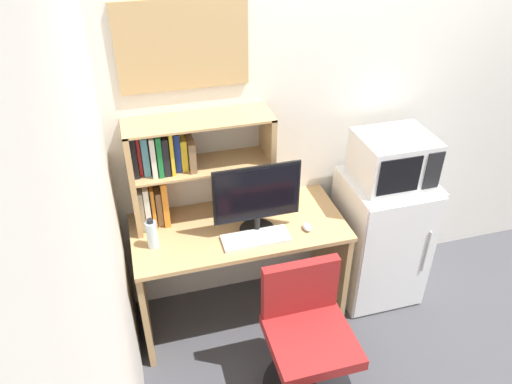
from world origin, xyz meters
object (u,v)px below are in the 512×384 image
object	(u,v)px
monitor	(257,198)
computer_mouse	(307,227)
hutch_bookshelf	(177,166)
mini_fridge	(380,237)
desk_chair	(307,343)
keyboard	(256,238)
water_bottle	(152,234)
microwave	(393,159)
wall_corkboard	(183,45)

from	to	relation	value
monitor	computer_mouse	xyz separation A→B (m)	(0.30, -0.07, -0.22)
computer_mouse	hutch_bookshelf	bearing A→B (deg)	155.29
hutch_bookshelf	monitor	distance (m)	0.50
mini_fridge	desk_chair	size ratio (longest dim) A/B	1.14
keyboard	water_bottle	distance (m)	0.60
mini_fridge	microwave	xyz separation A→B (m)	(0.00, 0.00, 0.62)
hutch_bookshelf	water_bottle	xyz separation A→B (m)	(-0.20, -0.24, -0.28)
hutch_bookshelf	keyboard	xyz separation A→B (m)	(0.38, -0.34, -0.36)
monitor	water_bottle	bearing A→B (deg)	178.03
mini_fridge	desk_chair	xyz separation A→B (m)	(-0.76, -0.63, -0.11)
mini_fridge	computer_mouse	bearing A→B (deg)	-166.66
microwave	desk_chair	xyz separation A→B (m)	(-0.76, -0.63, -0.73)
computer_mouse	wall_corkboard	xyz separation A→B (m)	(-0.60, 0.43, 1.02)
desk_chair	water_bottle	bearing A→B (deg)	142.51
water_bottle	wall_corkboard	size ratio (longest dim) A/B	0.27
computer_mouse	water_bottle	xyz separation A→B (m)	(-0.91, 0.09, 0.07)
computer_mouse	wall_corkboard	world-z (taller)	wall_corkboard
monitor	desk_chair	world-z (taller)	monitor
mini_fridge	wall_corkboard	world-z (taller)	wall_corkboard
monitor	keyboard	bearing A→B (deg)	-110.10
microwave	mini_fridge	bearing A→B (deg)	-90.05
monitor	keyboard	size ratio (longest dim) A/B	1.30
monitor	microwave	bearing A→B (deg)	4.98
hutch_bookshelf	monitor	xyz separation A→B (m)	(0.41, -0.26, -0.13)
monitor	water_bottle	world-z (taller)	monitor
monitor	microwave	xyz separation A→B (m)	(0.90, 0.08, 0.07)
desk_chair	wall_corkboard	size ratio (longest dim) A/B	1.16
microwave	wall_corkboard	world-z (taller)	wall_corkboard
water_bottle	microwave	xyz separation A→B (m)	(1.51, 0.06, 0.23)
water_bottle	keyboard	bearing A→B (deg)	-9.93
hutch_bookshelf	water_bottle	bearing A→B (deg)	-130.73
water_bottle	desk_chair	bearing A→B (deg)	-37.49
monitor	microwave	size ratio (longest dim) A/B	1.15
water_bottle	desk_chair	distance (m)	1.07
monitor	computer_mouse	bearing A→B (deg)	-12.96
keyboard	computer_mouse	distance (m)	0.33
microwave	desk_chair	distance (m)	1.23
hutch_bookshelf	microwave	bearing A→B (deg)	-7.75
water_bottle	hutch_bookshelf	bearing A→B (deg)	49.27
hutch_bookshelf	mini_fridge	distance (m)	1.49
wall_corkboard	desk_chair	bearing A→B (deg)	-64.21
hutch_bookshelf	computer_mouse	bearing A→B (deg)	-24.71
water_bottle	mini_fridge	distance (m)	1.57
microwave	water_bottle	bearing A→B (deg)	-177.83
keyboard	water_bottle	xyz separation A→B (m)	(-0.58, 0.10, 0.08)
computer_mouse	desk_chair	size ratio (longest dim) A/B	0.10
computer_mouse	keyboard	bearing A→B (deg)	-177.66
hutch_bookshelf	wall_corkboard	xyz separation A→B (m)	(0.10, 0.11, 0.67)
water_bottle	mini_fridge	size ratio (longest dim) A/B	0.21
water_bottle	microwave	size ratio (longest dim) A/B	0.43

